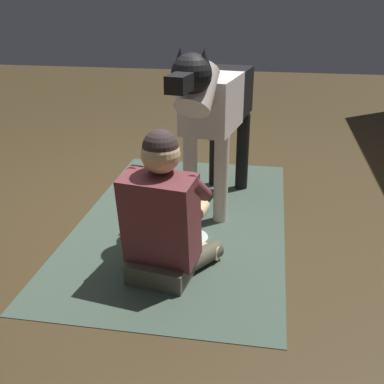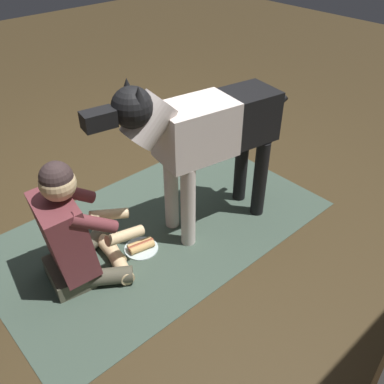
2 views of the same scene
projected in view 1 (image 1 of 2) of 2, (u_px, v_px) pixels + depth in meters
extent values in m
plane|color=#3D301B|center=(153.00, 207.00, 3.62)|extent=(13.09, 13.09, 0.00)
cube|color=#3E4F42|center=(183.00, 220.00, 3.41)|extent=(2.46, 1.44, 0.01)
cube|color=#53503F|center=(160.00, 271.00, 2.70)|extent=(0.30, 0.38, 0.12)
cylinder|color=#53503F|center=(147.00, 252.00, 2.88)|extent=(0.41, 0.21, 0.11)
cylinder|color=beige|center=(167.00, 243.00, 2.99)|extent=(0.13, 0.37, 0.09)
cylinder|color=#53503F|center=(195.00, 261.00, 2.79)|extent=(0.39, 0.32, 0.11)
cylinder|color=beige|center=(192.00, 247.00, 2.94)|extent=(0.18, 0.37, 0.09)
cube|color=brown|center=(160.00, 219.00, 2.60)|extent=(0.34, 0.44, 0.53)
cylinder|color=brown|center=(141.00, 181.00, 2.71)|extent=(0.30, 0.13, 0.24)
cylinder|color=beige|center=(163.00, 204.00, 2.96)|extent=(0.28, 0.15, 0.12)
cylinder|color=brown|center=(199.00, 188.00, 2.60)|extent=(0.30, 0.13, 0.24)
cylinder|color=beige|center=(201.00, 210.00, 2.88)|extent=(0.27, 0.08, 0.12)
sphere|color=beige|center=(161.00, 154.00, 2.48)|extent=(0.21, 0.21, 0.21)
sphere|color=#382A29|center=(160.00, 147.00, 2.46)|extent=(0.19, 0.19, 0.19)
cylinder|color=silver|center=(221.00, 180.00, 3.30)|extent=(0.10, 0.10, 0.63)
cylinder|color=silver|center=(190.00, 176.00, 3.36)|extent=(0.10, 0.10, 0.63)
cylinder|color=black|center=(242.00, 152.00, 3.85)|extent=(0.10, 0.10, 0.63)
cylinder|color=black|center=(216.00, 149.00, 3.92)|extent=(0.10, 0.10, 0.63)
cube|color=silver|center=(212.00, 103.00, 3.25)|extent=(0.55, 0.41, 0.37)
cube|color=black|center=(227.00, 92.00, 3.58)|extent=(0.48, 0.38, 0.35)
cylinder|color=silver|center=(197.00, 89.00, 2.90)|extent=(0.40, 0.29, 0.36)
sphere|color=black|center=(192.00, 74.00, 2.77)|extent=(0.24, 0.24, 0.24)
cube|color=black|center=(179.00, 83.00, 2.60)|extent=(0.20, 0.14, 0.10)
cone|color=black|center=(204.00, 58.00, 2.72)|extent=(0.10, 0.10, 0.11)
cone|color=black|center=(180.00, 57.00, 2.77)|extent=(0.10, 0.10, 0.11)
cylinder|color=black|center=(234.00, 91.00, 3.80)|extent=(0.33, 0.10, 0.21)
cylinder|color=silver|center=(190.00, 237.00, 3.17)|extent=(0.24, 0.24, 0.01)
cylinder|color=tan|center=(187.00, 233.00, 3.17)|extent=(0.19, 0.08, 0.05)
cylinder|color=tan|center=(193.00, 234.00, 3.15)|extent=(0.19, 0.08, 0.05)
cylinder|color=brown|center=(190.00, 232.00, 3.16)|extent=(0.19, 0.07, 0.04)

